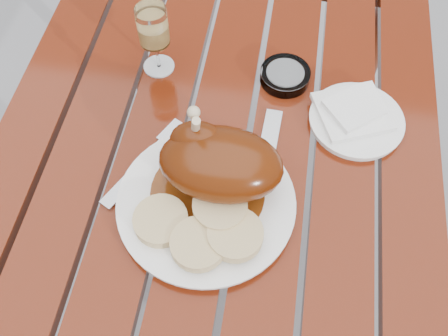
% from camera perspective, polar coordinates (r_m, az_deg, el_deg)
% --- Properties ---
extents(ground, '(60.00, 60.00, 0.00)m').
position_cam_1_polar(ground, '(1.58, -0.45, -11.90)').
color(ground, slate).
rests_on(ground, ground).
extents(table, '(0.80, 1.20, 0.75)m').
position_cam_1_polar(table, '(1.24, -0.57, -6.01)').
color(table, maroon).
rests_on(table, ground).
extents(dinner_plate, '(0.31, 0.31, 0.02)m').
position_cam_1_polar(dinner_plate, '(0.82, -2.04, -4.08)').
color(dinner_plate, white).
rests_on(dinner_plate, table).
extents(roast_duck, '(0.21, 0.19, 0.14)m').
position_cam_1_polar(roast_duck, '(0.79, -0.81, 0.70)').
color(roast_duck, '#5B270A').
rests_on(roast_duck, dinner_plate).
extents(bread_dumplings, '(0.21, 0.15, 0.03)m').
position_cam_1_polar(bread_dumplings, '(0.78, -2.37, -6.66)').
color(bread_dumplings, tan).
rests_on(bread_dumplings, dinner_plate).
extents(wine_glass, '(0.06, 0.06, 0.14)m').
position_cam_1_polar(wine_glass, '(0.97, -7.91, 14.28)').
color(wine_glass, '#DCB664').
rests_on(wine_glass, table).
extents(side_plate, '(0.23, 0.23, 0.01)m').
position_cam_1_polar(side_plate, '(0.95, 14.87, 5.24)').
color(side_plate, white).
rests_on(side_plate, table).
extents(napkin, '(0.16, 0.15, 0.01)m').
position_cam_1_polar(napkin, '(0.94, 14.45, 6.26)').
color(napkin, white).
rests_on(napkin, side_plate).
extents(ashtray, '(0.11, 0.11, 0.02)m').
position_cam_1_polar(ashtray, '(0.99, 6.98, 10.43)').
color(ashtray, '#B2B7BC').
rests_on(ashtray, table).
extents(fork, '(0.11, 0.18, 0.01)m').
position_cam_1_polar(fork, '(0.88, -9.30, 0.18)').
color(fork, gray).
rests_on(fork, table).
extents(knife, '(0.03, 0.23, 0.01)m').
position_cam_1_polar(knife, '(0.85, 4.31, -1.35)').
color(knife, gray).
rests_on(knife, table).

